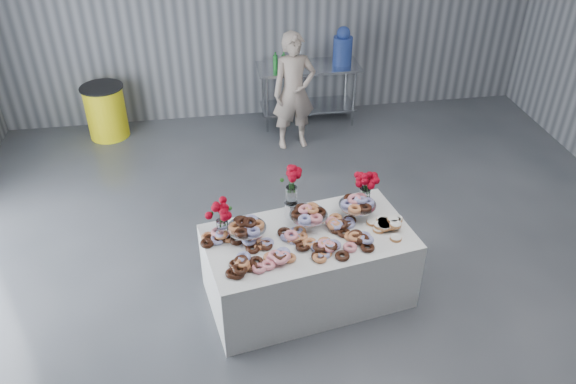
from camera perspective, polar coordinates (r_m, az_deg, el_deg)
name	(u,v)px	position (r m, az deg, el deg)	size (l,w,h in m)	color
ground	(334,323)	(5.45, 4.69, -13.10)	(9.00, 9.00, 0.00)	#3B3E43
room_walls	(310,52)	(3.94, 2.30, 14.02)	(8.04, 9.04, 4.02)	gray
display_table	(308,266)	(5.44, 2.05, -7.55)	(1.90, 1.00, 0.75)	white
prep_table	(308,84)	(8.50, 2.05, 10.95)	(1.50, 0.60, 0.90)	silver
donut_mounds	(310,235)	(5.13, 2.25, -4.44)	(1.80, 0.80, 0.09)	#D9854F
cake_stand_left	(246,226)	(5.09, -4.24, -3.50)	(0.36, 0.36, 0.17)	silver
cake_stand_mid	(309,214)	(5.23, 2.10, -2.20)	(0.36, 0.36, 0.17)	silver
cake_stand_right	(358,203)	(5.40, 7.08, -1.16)	(0.36, 0.36, 0.17)	silver
danish_pile	(390,225)	(5.32, 10.32, -3.28)	(0.48, 0.48, 0.11)	white
bouquet_left	(221,210)	(5.04, -6.81, -1.87)	(0.26, 0.26, 0.42)	white
bouquet_right	(366,179)	(5.48, 7.96, 1.33)	(0.26, 0.26, 0.42)	white
bouquet_center	(292,183)	(5.22, 0.36, 0.93)	(0.26, 0.26, 0.57)	silver
water_jug	(343,47)	(8.41, 5.58, 14.43)	(0.28, 0.28, 0.55)	blue
drink_bottles	(288,61)	(8.20, -0.02, 13.20)	(0.54, 0.08, 0.27)	#268C33
person	(294,92)	(7.75, 0.61, 10.15)	(0.60, 0.39, 1.64)	#CC8C93
trash_barrel	(106,112)	(8.59, -18.01, 7.78)	(0.61, 0.61, 0.78)	yellow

